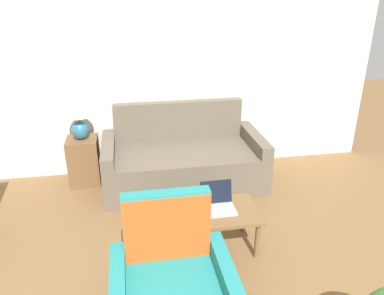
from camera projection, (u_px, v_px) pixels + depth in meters
name	position (u px, v px, depth m)	size (l,w,h in m)	color
wall_back	(135.00, 70.00, 4.47)	(6.11, 0.06, 2.60)	white
couch	(183.00, 161.00, 4.53)	(1.87, 0.93, 0.93)	#665B4C
armchair	(172.00, 292.00, 2.60)	(0.82, 0.70, 0.93)	teal
side_table	(84.00, 161.00, 4.51)	(0.36, 0.36, 0.58)	brown
table_lamp	(78.00, 114.00, 4.27)	(0.29, 0.29, 0.51)	teal
coffee_table	(203.00, 217.00, 3.32)	(0.99, 0.51, 0.39)	brown
laptop	(218.00, 203.00, 3.35)	(0.29, 0.27, 0.22)	#B7B7BC
cup_navy	(171.00, 208.00, 3.30)	(0.07, 0.07, 0.08)	gold
snack_bowl	(186.00, 218.00, 3.18)	(0.18, 0.18, 0.06)	#191E4C
tv_remote	(161.00, 217.00, 3.23)	(0.05, 0.15, 0.02)	black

